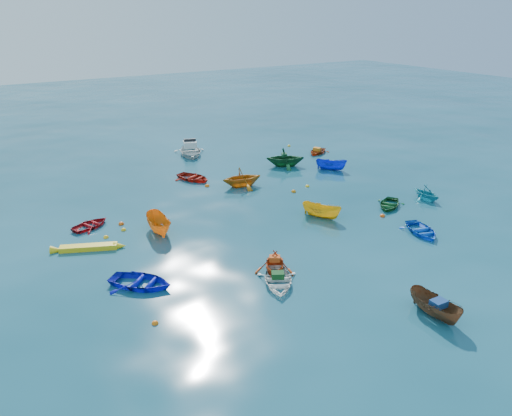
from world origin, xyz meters
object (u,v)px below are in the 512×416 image
dinghy_blue_se (421,233)px  dinghy_white_near (278,284)px  kayak_yellow (89,250)px  dinghy_blue_sw (141,286)px  motorboat_white (190,155)px

dinghy_blue_se → dinghy_white_near: bearing=-158.9°
dinghy_blue_se → kayak_yellow: 20.18m
dinghy_white_near → dinghy_blue_se: 11.06m
dinghy_blue_sw → dinghy_blue_se: size_ratio=1.14×
dinghy_blue_sw → dinghy_white_near: (6.01, -3.46, 0.00)m
dinghy_blue_sw → dinghy_blue_se: dinghy_blue_sw is taller
dinghy_blue_se → motorboat_white: 24.29m
kayak_yellow → motorboat_white: 20.31m
dinghy_blue_se → motorboat_white: motorboat_white is taller
dinghy_white_near → dinghy_blue_se: (11.05, 0.37, 0.00)m
dinghy_white_near → motorboat_white: 24.99m
motorboat_white → dinghy_blue_se: bearing=-59.7°
motorboat_white → kayak_yellow: bearing=-112.6°
dinghy_blue_se → dinghy_blue_sw: bearing=-171.1°
dinghy_blue_sw → kayak_yellow: bearing=59.3°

